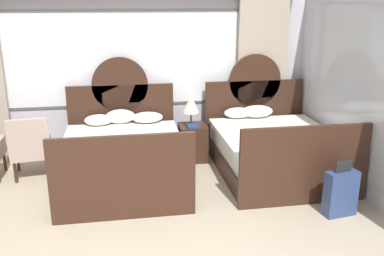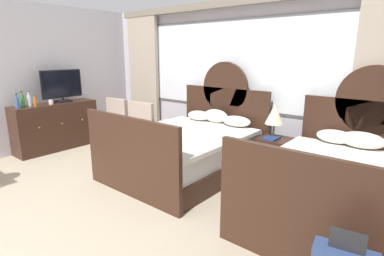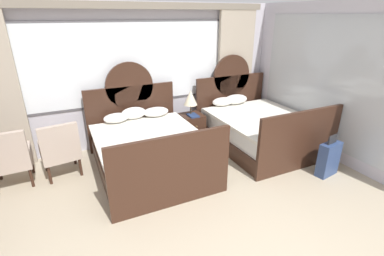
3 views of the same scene
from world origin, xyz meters
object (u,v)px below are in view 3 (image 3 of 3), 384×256
(nightstand_between_beds, at_px, (192,128))
(armchair_by_window_left, at_px, (60,149))
(bed_near_mirror, at_px, (257,127))
(suitcase_on_floor, at_px, (329,159))
(book_on_nightstand, at_px, (193,115))
(bed_near_window, at_px, (148,149))
(armchair_by_window_centre, at_px, (9,158))
(table_lamp_on_nightstand, at_px, (191,98))

(nightstand_between_beds, xyz_separation_m, armchair_by_window_left, (-2.46, -0.30, 0.19))
(bed_near_mirror, xyz_separation_m, nightstand_between_beds, (-1.13, 0.68, -0.07))
(nightstand_between_beds, height_order, suitcase_on_floor, suitcase_on_floor)
(book_on_nightstand, bearing_deg, nightstand_between_beds, 77.58)
(book_on_nightstand, height_order, suitcase_on_floor, suitcase_on_floor)
(bed_near_window, relative_size, suitcase_on_floor, 3.09)
(armchair_by_window_left, xyz_separation_m, armchair_by_window_centre, (-0.70, -0.00, 0.00))
(armchair_by_window_left, bearing_deg, armchair_by_window_centre, -179.94)
(armchair_by_window_left, bearing_deg, nightstand_between_beds, 6.89)
(nightstand_between_beds, bearing_deg, book_on_nightstand, -102.42)
(bed_near_window, bearing_deg, nightstand_between_beds, 30.84)
(table_lamp_on_nightstand, xyz_separation_m, suitcase_on_floor, (1.49, -2.12, -0.66))
(armchair_by_window_left, height_order, armchair_by_window_centre, same)
(bed_near_window, bearing_deg, armchair_by_window_centre, 169.54)
(book_on_nightstand, relative_size, armchair_by_window_left, 0.28)
(armchair_by_window_left, distance_m, suitcase_on_floor, 4.34)
(bed_near_mirror, relative_size, armchair_by_window_centre, 2.34)
(suitcase_on_floor, bearing_deg, bed_near_mirror, 103.14)
(bed_near_window, xyz_separation_m, armchair_by_window_centre, (-2.03, 0.38, 0.11))
(bed_near_window, distance_m, nightstand_between_beds, 1.32)
(suitcase_on_floor, bearing_deg, book_on_nightstand, 126.05)
(book_on_nightstand, relative_size, armchair_by_window_centre, 0.28)
(nightstand_between_beds, relative_size, table_lamp_on_nightstand, 1.17)
(table_lamp_on_nightstand, bearing_deg, bed_near_mirror, -30.18)
(table_lamp_on_nightstand, distance_m, armchair_by_window_centre, 3.18)
(bed_near_mirror, relative_size, armchair_by_window_left, 2.34)
(book_on_nightstand, xyz_separation_m, armchair_by_window_centre, (-3.14, -0.21, -0.13))
(bed_near_mirror, bearing_deg, armchair_by_window_centre, 174.93)
(book_on_nightstand, bearing_deg, suitcase_on_floor, -53.95)
(nightstand_between_beds, xyz_separation_m, book_on_nightstand, (-0.02, -0.09, 0.31))
(nightstand_between_beds, relative_size, armchair_by_window_left, 0.64)
(bed_near_mirror, distance_m, suitcase_on_floor, 1.49)
(nightstand_between_beds, bearing_deg, bed_near_window, -149.16)
(book_on_nightstand, bearing_deg, bed_near_mirror, -27.27)
(bed_near_mirror, bearing_deg, armchair_by_window_left, 173.94)
(bed_near_mirror, relative_size, suitcase_on_floor, 3.09)
(suitcase_on_floor, bearing_deg, table_lamp_on_nightstand, 125.18)
(bed_near_mirror, distance_m, nightstand_between_beds, 1.32)
(bed_near_mirror, xyz_separation_m, book_on_nightstand, (-1.14, 0.59, 0.24))
(bed_near_window, distance_m, book_on_nightstand, 1.28)
(bed_near_window, xyz_separation_m, armchair_by_window_left, (-1.34, 0.38, 0.11))
(bed_near_mirror, xyz_separation_m, suitcase_on_floor, (0.34, -1.45, -0.08))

